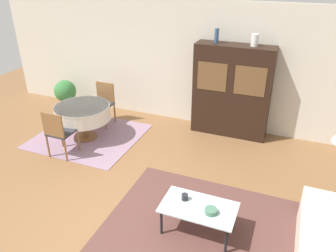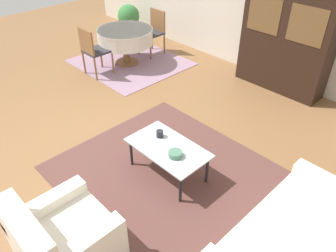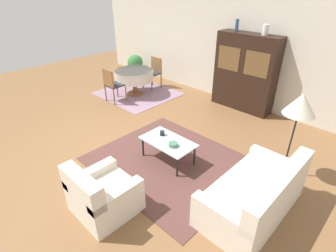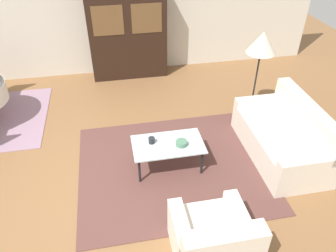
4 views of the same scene
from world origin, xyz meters
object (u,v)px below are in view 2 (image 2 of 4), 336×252
object	(u,v)px
armchair	(62,240)
display_cabinet	(287,37)
couch	(300,249)
cup	(160,134)
bowl	(175,154)
potted_plant	(129,17)
dining_table	(125,37)
dining_chair_near	(93,49)
dining_chair_far	(154,29)
coffee_table	(168,150)

from	to	relation	value
armchair	display_cabinet	xyz separation A→B (m)	(-0.45, 4.65, 0.65)
couch	cup	distance (m)	2.02
bowl	potted_plant	size ratio (longest dim) A/B	0.22
dining_table	bowl	distance (m)	3.65
dining_table	potted_plant	bearing A→B (deg)	139.60
couch	potted_plant	world-z (taller)	couch
armchair	dining_chair_near	bearing A→B (deg)	142.17
armchair	dining_chair_far	bearing A→B (deg)	128.35
coffee_table	display_cabinet	bearing A→B (deg)	94.76
coffee_table	display_cabinet	xyz separation A→B (m)	(-0.26, 3.08, 0.57)
armchair	potted_plant	bearing A→B (deg)	135.85
dining_chair_near	cup	xyz separation A→B (m)	(2.79, -0.85, -0.07)
coffee_table	potted_plant	world-z (taller)	potted_plant
dining_table	bowl	size ratio (longest dim) A/B	6.86
dining_table	cup	distance (m)	3.23
couch	bowl	world-z (taller)	couch
couch	dining_table	bearing A→B (deg)	70.11
coffee_table	couch	bearing A→B (deg)	-1.24
dining_chair_far	cup	xyz separation A→B (m)	(2.79, -2.41, -0.07)
display_cabinet	bowl	xyz separation A→B (m)	(0.44, -3.14, -0.49)
couch	cup	world-z (taller)	couch
armchair	cup	xyz separation A→B (m)	(-0.41, 1.64, 0.17)
cup	bowl	world-z (taller)	cup
dining_table	bowl	world-z (taller)	dining_table
armchair	couch	bearing A→B (deg)	43.74
dining_table	dining_chair_far	world-z (taller)	dining_chair_far
dining_chair_far	bowl	world-z (taller)	dining_chair_far
coffee_table	dining_chair_near	xyz separation A→B (m)	(-3.01, 0.92, 0.15)
dining_chair_near	bowl	xyz separation A→B (m)	(3.20, -0.98, -0.08)
couch	dining_chair_near	distance (m)	4.90
couch	coffee_table	size ratio (longest dim) A/B	1.69
couch	dining_table	size ratio (longest dim) A/B	1.52
couch	bowl	bearing A→B (deg)	90.71
bowl	potted_plant	world-z (taller)	potted_plant
dining_chair_near	cup	distance (m)	2.92
dining_chair_far	cup	distance (m)	3.69
armchair	display_cabinet	distance (m)	4.71
armchair	cup	bearing A→B (deg)	104.13
dining_chair_far	bowl	size ratio (longest dim) A/B	5.70
potted_plant	bowl	bearing A→B (deg)	-32.54
couch	bowl	size ratio (longest dim) A/B	10.41
coffee_table	dining_chair_far	world-z (taller)	dining_chair_far
cup	display_cabinet	bearing A→B (deg)	90.64
coffee_table	display_cabinet	distance (m)	3.14
armchair	dining_table	world-z (taller)	armchair
couch	dining_chair_far	distance (m)	5.43
armchair	potted_plant	distance (m)	6.31
dining_chair_near	bowl	distance (m)	3.34
potted_plant	coffee_table	bearing A→B (deg)	-33.08
dining_chair_near	potted_plant	bearing A→B (deg)	124.76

